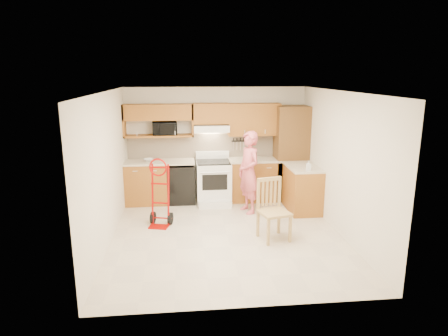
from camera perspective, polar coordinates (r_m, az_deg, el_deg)
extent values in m
cube|color=#C2B39E|center=(7.12, 0.42, -9.67)|extent=(4.00, 4.50, 0.02)
cube|color=white|center=(6.55, 0.46, 11.04)|extent=(4.00, 4.50, 0.02)
cube|color=silver|center=(8.93, -1.18, 3.58)|extent=(4.00, 0.02, 2.50)
cube|color=silver|center=(4.57, 3.61, -6.26)|extent=(4.00, 0.02, 2.50)
cube|color=silver|center=(6.80, -16.63, -0.17)|extent=(0.02, 4.50, 2.50)
cube|color=silver|center=(7.22, 16.50, 0.62)|extent=(0.02, 4.50, 2.50)
cube|color=beige|center=(8.91, -1.16, 3.23)|extent=(3.92, 0.03, 0.55)
cube|color=#915C1D|center=(8.81, -11.08, -2.15)|extent=(0.90, 0.60, 0.90)
cube|color=black|center=(8.78, -6.19, -2.20)|extent=(0.60, 0.60, 0.85)
cube|color=#915C1D|center=(8.91, 4.35, -1.76)|extent=(1.14, 0.60, 0.90)
cube|color=beige|center=(8.67, -9.25, 0.88)|extent=(1.50, 0.63, 0.04)
cube|color=beige|center=(8.80, 4.40, 1.20)|extent=(1.14, 0.63, 0.04)
cube|color=#915C1D|center=(8.36, 11.21, -3.01)|extent=(0.60, 1.00, 0.90)
cube|color=beige|center=(8.24, 11.36, 0.13)|extent=(0.63, 1.00, 0.04)
cube|color=#503317|center=(8.95, 9.59, 2.11)|extent=(0.70, 0.60, 2.10)
cube|color=#915C1D|center=(8.64, -9.47, 7.95)|extent=(1.50, 0.33, 0.34)
cube|color=#915C1D|center=(8.70, -9.34, 4.61)|extent=(1.50, 0.33, 0.04)
cube|color=#915C1D|center=(8.65, -1.90, 7.87)|extent=(0.76, 0.33, 0.44)
cube|color=#915C1D|center=(8.78, 4.35, 7.00)|extent=(1.14, 0.33, 0.70)
cube|color=white|center=(8.62, -1.85, 5.77)|extent=(0.76, 0.46, 0.14)
imported|color=black|center=(8.67, -8.57, 5.70)|extent=(0.55, 0.40, 0.29)
imported|color=#D05861|center=(8.00, 3.58, -0.64)|extent=(0.58, 0.71, 1.68)
imported|color=white|center=(7.91, 12.11, 0.37)|extent=(0.09, 0.10, 0.19)
imported|color=white|center=(8.68, -10.80, 1.14)|extent=(0.23, 0.23, 0.05)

